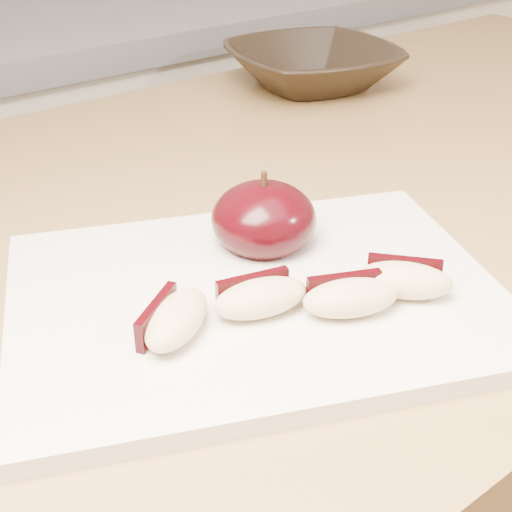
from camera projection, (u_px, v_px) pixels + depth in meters
cutting_board at (256, 298)px, 0.46m from camera, size 0.38×0.33×0.01m
apple_half at (264, 219)px, 0.50m from camera, size 0.09×0.09×0.06m
apple_wedge_a at (174, 319)px, 0.41m from camera, size 0.07×0.06×0.02m
apple_wedge_b at (260, 297)px, 0.43m from camera, size 0.07×0.04×0.02m
apple_wedge_c at (350, 297)px, 0.43m from camera, size 0.07×0.05×0.02m
apple_wedge_d at (404, 279)px, 0.45m from camera, size 0.06×0.06×0.02m
bowl at (312, 66)px, 0.86m from camera, size 0.24×0.24×0.05m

